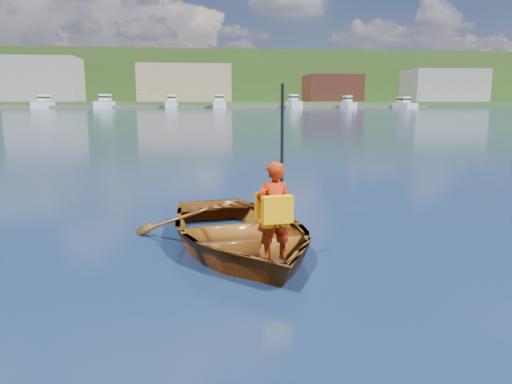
{
  "coord_description": "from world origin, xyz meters",
  "views": [
    {
      "loc": [
        0.61,
        -5.74,
        1.84
      ],
      "look_at": [
        1.26,
        0.42,
        0.72
      ],
      "focal_mm": 35.0,
      "sensor_mm": 36.0,
      "label": 1
    }
  ],
  "objects_px": {
    "rowboat": "(238,232)",
    "marina_yachts": "(163,104)",
    "dock": "(239,107)",
    "child_paddler": "(274,211)"
  },
  "relations": [
    {
      "from": "rowboat",
      "to": "marina_yachts",
      "type": "relative_size",
      "value": 0.03
    },
    {
      "from": "marina_yachts",
      "to": "rowboat",
      "type": "bearing_deg",
      "value": -85.33
    },
    {
      "from": "rowboat",
      "to": "dock",
      "type": "xyz_separation_m",
      "value": [
        10.61,
        147.58,
        0.19
      ]
    },
    {
      "from": "dock",
      "to": "child_paddler",
      "type": "bearing_deg",
      "value": -93.96
    },
    {
      "from": "rowboat",
      "to": "dock",
      "type": "distance_m",
      "value": 147.96
    },
    {
      "from": "rowboat",
      "to": "marina_yachts",
      "type": "bearing_deg",
      "value": 94.67
    },
    {
      "from": "child_paddler",
      "to": "marina_yachts",
      "type": "height_order",
      "value": "marina_yachts"
    },
    {
      "from": "rowboat",
      "to": "marina_yachts",
      "type": "height_order",
      "value": "marina_yachts"
    },
    {
      "from": "child_paddler",
      "to": "marina_yachts",
      "type": "xyz_separation_m",
      "value": [
        -12.01,
        143.73,
        0.76
      ]
    },
    {
      "from": "child_paddler",
      "to": "dock",
      "type": "xyz_separation_m",
      "value": [
        10.27,
        148.43,
        -0.26
      ]
    }
  ]
}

